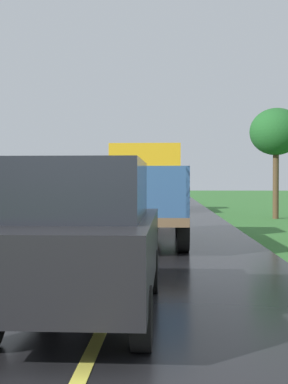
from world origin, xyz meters
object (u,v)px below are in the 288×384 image
(banana_truck_near, at_px, (144,191))
(following_car, at_px, (85,236))
(roadside_tree_near_left, at_px, (276,133))
(banana_truck_far, at_px, (156,187))

(banana_truck_near, xyz_separation_m, following_car, (-0.33, -8.10, -0.40))
(banana_truck_near, bearing_deg, roadside_tree_near_left, 58.27)
(banana_truck_far, height_order, following_car, banana_truck_far)
(banana_truck_far, bearing_deg, banana_truck_near, -89.76)
(banana_truck_near, distance_m, banana_truck_far, 15.51)
(following_car, bearing_deg, banana_truck_far, 89.35)
(banana_truck_near, xyz_separation_m, banana_truck_far, (-0.06, 15.51, -0.01))
(banana_truck_near, height_order, banana_truck_far, same)
(roadside_tree_near_left, relative_size, following_car, 1.28)
(banana_truck_near, bearing_deg, banana_truck_far, 90.24)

